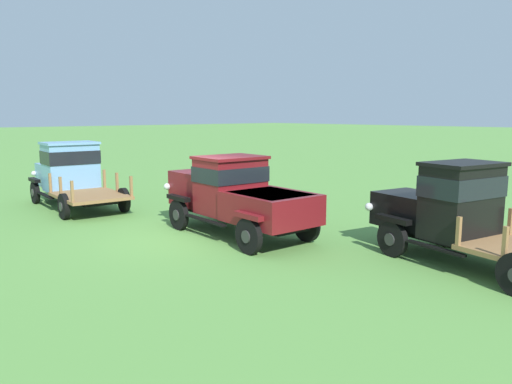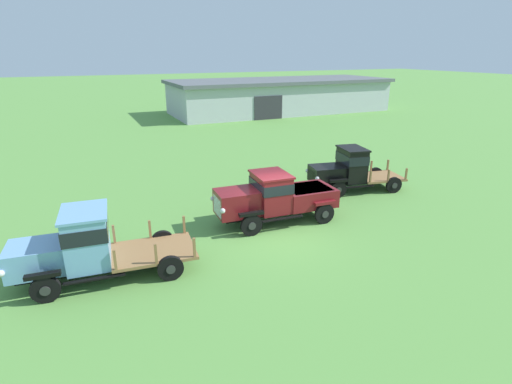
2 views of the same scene
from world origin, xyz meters
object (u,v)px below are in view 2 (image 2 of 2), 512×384
Objects in this scene: vintage_truck_foreground_near at (83,245)px; farm_shed at (280,95)px; vintage_truck_second_in_line at (275,196)px; vintage_truck_midrow_center at (348,169)px.

farm_shed is at bearing 53.11° from vintage_truck_foreground_near.
vintage_truck_second_in_line is (-15.21, -28.55, -0.77)m from farm_shed.
farm_shed reaches higher than vintage_truck_second_in_line.
vintage_truck_foreground_near is (-22.59, -30.10, -0.71)m from farm_shed.
vintage_truck_foreground_near is at bearing -126.89° from farm_shed.
vintage_truck_second_in_line is (7.38, 1.55, -0.05)m from vintage_truck_foreground_near.
vintage_truck_foreground_near is 13.01m from vintage_truck_midrow_center.
vintage_truck_foreground_near is 1.09× the size of vintage_truck_second_in_line.
vintage_truck_second_in_line is at bearing 11.83° from vintage_truck_foreground_near.
vintage_truck_second_in_line is 1.02× the size of vintage_truck_midrow_center.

